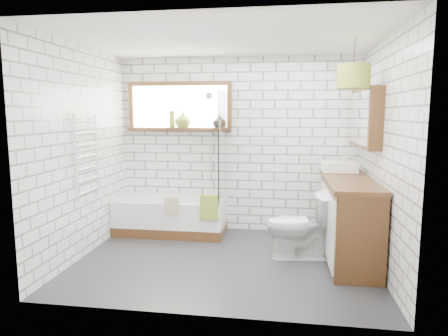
# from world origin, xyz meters

# --- Properties ---
(floor) EXTENTS (3.40, 2.60, 0.01)m
(floor) POSITION_xyz_m (0.00, 0.00, -0.01)
(floor) COLOR black
(floor) RESTS_ON ground
(ceiling) EXTENTS (3.40, 2.60, 0.01)m
(ceiling) POSITION_xyz_m (0.00, 0.00, 2.50)
(ceiling) COLOR white
(ceiling) RESTS_ON ground
(wall_back) EXTENTS (3.40, 0.01, 2.50)m
(wall_back) POSITION_xyz_m (0.00, 1.30, 1.25)
(wall_back) COLOR white
(wall_back) RESTS_ON ground
(wall_front) EXTENTS (3.40, 0.01, 2.50)m
(wall_front) POSITION_xyz_m (0.00, -1.30, 1.25)
(wall_front) COLOR white
(wall_front) RESTS_ON ground
(wall_left) EXTENTS (0.01, 2.60, 2.50)m
(wall_left) POSITION_xyz_m (-1.70, 0.00, 1.25)
(wall_left) COLOR white
(wall_left) RESTS_ON ground
(wall_right) EXTENTS (0.01, 2.60, 2.50)m
(wall_right) POSITION_xyz_m (1.70, 0.00, 1.25)
(wall_right) COLOR white
(wall_right) RESTS_ON ground
(window) EXTENTS (1.52, 0.16, 0.68)m
(window) POSITION_xyz_m (-0.85, 1.26, 1.80)
(window) COLOR #3D2210
(window) RESTS_ON wall_back
(towel_radiator) EXTENTS (0.06, 0.52, 1.00)m
(towel_radiator) POSITION_xyz_m (-1.66, 0.00, 1.20)
(towel_radiator) COLOR white
(towel_radiator) RESTS_ON wall_left
(mirror_cabinet) EXTENTS (0.16, 1.20, 0.70)m
(mirror_cabinet) POSITION_xyz_m (1.62, 0.60, 1.65)
(mirror_cabinet) COLOR #3D2210
(mirror_cabinet) RESTS_ON wall_right
(shower_riser) EXTENTS (0.02, 0.02, 1.30)m
(shower_riser) POSITION_xyz_m (-0.40, 1.26, 1.35)
(shower_riser) COLOR silver
(shower_riser) RESTS_ON wall_back
(bathtub) EXTENTS (1.54, 0.68, 0.50)m
(bathtub) POSITION_xyz_m (-0.92, 0.96, 0.25)
(bathtub) COLOR white
(bathtub) RESTS_ON floor
(shower_screen) EXTENTS (0.02, 0.72, 1.50)m
(shower_screen) POSITION_xyz_m (-0.17, 0.96, 1.25)
(shower_screen) COLOR white
(shower_screen) RESTS_ON bathtub
(towel_green) EXTENTS (0.24, 0.06, 0.32)m
(towel_green) POSITION_xyz_m (-0.30, 0.62, 0.48)
(towel_green) COLOR olive
(towel_green) RESTS_ON bathtub
(towel_beige) EXTENTS (0.19, 0.05, 0.25)m
(towel_beige) POSITION_xyz_m (-0.81, 0.62, 0.48)
(towel_beige) COLOR tan
(towel_beige) RESTS_ON bathtub
(vanity) EXTENTS (0.54, 1.68, 0.96)m
(vanity) POSITION_xyz_m (1.43, 0.33, 0.48)
(vanity) COLOR #3D2210
(vanity) RESTS_ON floor
(basin) EXTENTS (0.43, 0.38, 0.13)m
(basin) POSITION_xyz_m (1.37, 0.83, 1.02)
(basin) COLOR white
(basin) RESTS_ON vanity
(tap) EXTENTS (0.04, 0.04, 0.17)m
(tap) POSITION_xyz_m (1.53, 0.83, 1.10)
(tap) COLOR silver
(tap) RESTS_ON vanity
(toilet) EXTENTS (0.52, 0.81, 0.78)m
(toilet) POSITION_xyz_m (0.86, 0.22, 0.39)
(toilet) COLOR white
(toilet) RESTS_ON floor
(vase_olive) EXTENTS (0.27, 0.27, 0.24)m
(vase_olive) POSITION_xyz_m (-0.79, 1.23, 1.60)
(vase_olive) COLOR olive
(vase_olive) RESTS_ON window
(vase_dark) EXTENTS (0.21, 0.21, 0.19)m
(vase_dark) POSITION_xyz_m (-0.26, 1.23, 1.58)
(vase_dark) COLOR black
(vase_dark) RESTS_ON window
(bottle) EXTENTS (0.09, 0.09, 0.24)m
(bottle) POSITION_xyz_m (-0.96, 1.23, 1.60)
(bottle) COLOR olive
(bottle) RESTS_ON window
(pendant) EXTENTS (0.35, 0.35, 0.26)m
(pendant) POSITION_xyz_m (1.39, 0.11, 2.10)
(pendant) COLOR olive
(pendant) RESTS_ON ceiling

